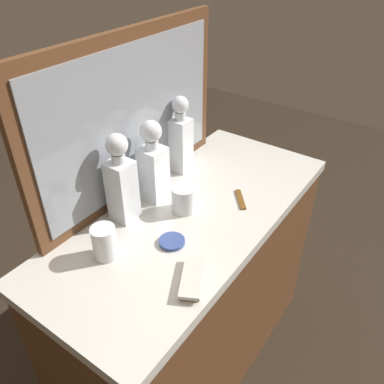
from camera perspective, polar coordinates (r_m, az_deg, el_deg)
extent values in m
plane|color=#2D2319|center=(2.00, 0.00, -22.49)|extent=(6.00, 6.00, 0.00)
cube|color=brown|center=(1.67, 0.00, -14.96)|extent=(1.15, 0.51, 0.81)
cube|color=silver|center=(1.37, 0.00, -3.41)|extent=(1.18, 0.52, 0.04)
cube|color=brown|center=(1.35, -8.76, 10.61)|extent=(0.88, 0.03, 0.57)
cube|color=gray|center=(1.34, -8.28, 10.47)|extent=(0.80, 0.01, 0.49)
cube|color=white|center=(1.53, -1.62, 6.81)|extent=(0.07, 0.07, 0.21)
cube|color=#9E5619|center=(1.55, -1.60, 5.74)|extent=(0.06, 0.06, 0.15)
cylinder|color=white|center=(1.48, -1.70, 11.00)|extent=(0.04, 0.04, 0.03)
sphere|color=white|center=(1.46, -1.73, 12.56)|extent=(0.06, 0.06, 0.06)
cube|color=white|center=(1.29, -10.09, 0.18)|extent=(0.08, 0.08, 0.21)
cube|color=#9E5619|center=(1.30, -9.97, -0.77)|extent=(0.07, 0.07, 0.16)
cylinder|color=white|center=(1.22, -10.66, 4.85)|extent=(0.04, 0.04, 0.03)
sphere|color=white|center=(1.20, -10.90, 6.76)|extent=(0.07, 0.07, 0.07)
cube|color=white|center=(1.38, -5.59, 2.71)|extent=(0.08, 0.08, 0.20)
cube|color=#9E5619|center=(1.39, -5.53, 1.72)|extent=(0.07, 0.07, 0.14)
cylinder|color=white|center=(1.32, -5.87, 6.88)|extent=(0.05, 0.05, 0.03)
sphere|color=white|center=(1.30, -6.00, 8.76)|extent=(0.07, 0.07, 0.07)
cylinder|color=white|center=(1.33, -1.22, -1.00)|extent=(0.08, 0.08, 0.09)
cylinder|color=silver|center=(1.36, -1.20, -2.37)|extent=(0.08, 0.08, 0.01)
cylinder|color=white|center=(1.18, -12.59, -7.13)|extent=(0.07, 0.07, 0.10)
cylinder|color=silver|center=(1.22, -12.31, -8.75)|extent=(0.07, 0.07, 0.01)
cube|color=#B7A88C|center=(1.12, 0.04, -12.60)|extent=(0.15, 0.11, 0.01)
cube|color=beige|center=(1.11, 0.04, -12.18)|extent=(0.16, 0.12, 0.01)
cylinder|color=#33478C|center=(1.23, -2.94, -7.18)|extent=(0.08, 0.08, 0.01)
cube|color=brown|center=(1.42, 7.05, -1.07)|extent=(0.10, 0.09, 0.01)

